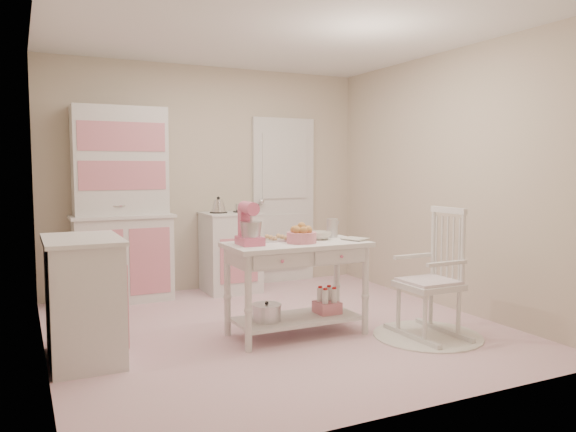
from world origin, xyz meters
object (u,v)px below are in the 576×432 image
(stove, at_px, (231,252))
(stand_mixer, at_px, (250,224))
(bread_basket, at_px, (302,238))
(base_cabinet, at_px, (84,299))
(rocking_chair, at_px, (429,273))
(work_table, at_px, (297,289))
(hutch, at_px, (122,204))

(stove, xyz_separation_m, stand_mixer, (-0.49, -1.83, 0.51))
(bread_basket, bearing_deg, base_cabinet, 173.96)
(rocking_chair, distance_m, work_table, 1.13)
(hutch, distance_m, base_cabinet, 1.95)
(bread_basket, bearing_deg, rocking_chair, -26.65)
(rocking_chair, height_order, work_table, rocking_chair)
(stove, relative_size, stand_mixer, 2.71)
(rocking_chair, distance_m, stand_mixer, 1.56)
(stove, distance_m, rocking_chair, 2.55)
(stove, distance_m, work_table, 1.86)
(work_table, bearing_deg, hutch, 120.61)
(hutch, relative_size, stove, 2.26)
(rocking_chair, bearing_deg, stand_mixer, 157.29)
(stove, relative_size, rocking_chair, 0.84)
(work_table, height_order, bread_basket, bread_basket)
(base_cabinet, height_order, rocking_chair, rocking_chair)
(work_table, xyz_separation_m, bread_basket, (0.02, -0.05, 0.45))
(work_table, distance_m, stand_mixer, 0.71)
(work_table, height_order, stand_mixer, stand_mixer)
(stove, bearing_deg, hutch, 177.61)
(rocking_chair, relative_size, work_table, 0.92)
(base_cabinet, xyz_separation_m, bread_basket, (1.72, -0.18, 0.39))
(rocking_chair, relative_size, stand_mixer, 3.24)
(work_table, bearing_deg, base_cabinet, 175.56)
(stove, distance_m, base_cabinet, 2.47)
(hutch, distance_m, rocking_chair, 3.26)
(hutch, xyz_separation_m, stand_mixer, (0.71, -1.88, -0.07))
(hutch, bearing_deg, stand_mixer, -69.45)
(stand_mixer, bearing_deg, hutch, 111.53)
(hutch, xyz_separation_m, stove, (1.20, -0.05, -0.58))
(work_table, relative_size, stand_mixer, 3.53)
(hutch, bearing_deg, bread_basket, -59.60)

